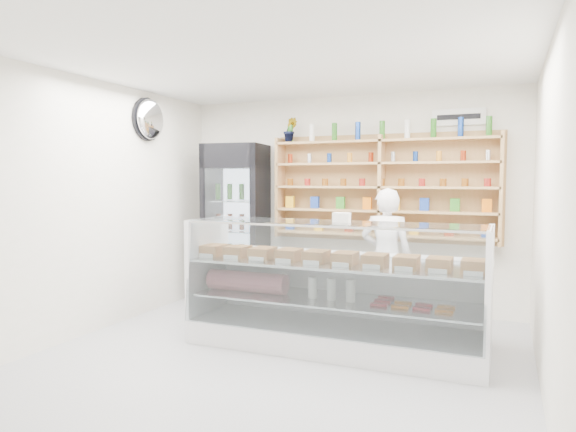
% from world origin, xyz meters
% --- Properties ---
extents(room, '(5.00, 5.00, 5.00)m').
position_xyz_m(room, '(0.00, 0.00, 1.40)').
color(room, '#A9AAAE').
rests_on(room, ground).
extents(display_counter, '(2.94, 0.88, 1.28)m').
position_xyz_m(display_counter, '(0.39, 0.73, 0.35)').
color(display_counter, white).
rests_on(display_counter, floor).
extents(shop_worker, '(0.61, 0.42, 1.60)m').
position_xyz_m(shop_worker, '(0.69, 1.78, 0.80)').
color(shop_worker, white).
rests_on(shop_worker, floor).
extents(drinks_cooler, '(0.88, 0.86, 2.17)m').
position_xyz_m(drinks_cooler, '(-1.46, 2.13, 1.09)').
color(drinks_cooler, black).
rests_on(drinks_cooler, floor).
extents(wall_shelving, '(2.84, 0.28, 1.33)m').
position_xyz_m(wall_shelving, '(0.50, 2.34, 1.59)').
color(wall_shelving, tan).
rests_on(wall_shelving, back_wall).
extents(potted_plant, '(0.22, 0.21, 0.33)m').
position_xyz_m(potted_plant, '(-0.75, 2.34, 2.36)').
color(potted_plant, '#1E6626').
rests_on(potted_plant, wall_shelving).
extents(security_mirror, '(0.15, 0.50, 0.50)m').
position_xyz_m(security_mirror, '(-2.17, 1.20, 2.45)').
color(security_mirror, silver).
rests_on(security_mirror, left_wall).
extents(wall_sign, '(0.62, 0.03, 0.20)m').
position_xyz_m(wall_sign, '(1.40, 2.47, 2.45)').
color(wall_sign, white).
rests_on(wall_sign, back_wall).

